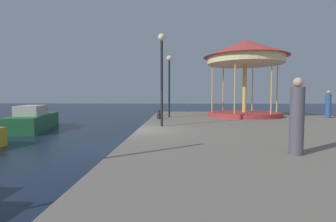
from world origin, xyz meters
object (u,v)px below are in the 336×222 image
object	(u,v)px
bollard_north	(159,116)
bollard_center	(159,113)
person_near_carousel	(328,105)
motorboat_green	(33,120)
carousel	(245,60)
lamp_post_near_edge	(162,64)
lamp_post_mid_promenade	(169,75)
person_by_the_water	(297,119)

from	to	relation	value
bollard_north	bollard_center	world-z (taller)	same
bollard_center	person_near_carousel	bearing A→B (deg)	-6.65
motorboat_green	carousel	bearing A→B (deg)	6.79
person_near_carousel	bollard_north	bearing A→B (deg)	-173.75
bollard_center	lamp_post_near_edge	bearing A→B (deg)	-84.52
lamp_post_near_edge	bollard_center	bearing A→B (deg)	95.48
lamp_post_mid_promenade	bollard_north	world-z (taller)	lamp_post_mid_promenade
lamp_post_mid_promenade	person_by_the_water	distance (m)	11.39
motorboat_green	person_near_carousel	distance (m)	19.73
lamp_post_near_edge	bollard_north	bearing A→B (deg)	96.46
lamp_post_mid_promenade	person_near_carousel	bearing A→B (deg)	-0.54
bollard_center	person_near_carousel	distance (m)	11.47
person_by_the_water	carousel	bearing A→B (deg)	81.09
bollard_center	person_by_the_water	distance (m)	12.66
lamp_post_near_edge	lamp_post_mid_promenade	bearing A→B (deg)	87.41
person_near_carousel	lamp_post_near_edge	bearing A→B (deg)	-156.04
person_near_carousel	person_by_the_water	size ratio (longest dim) A/B	0.95
motorboat_green	lamp_post_near_edge	world-z (taller)	lamp_post_near_edge
carousel	bollard_north	world-z (taller)	carousel
carousel	lamp_post_near_edge	world-z (taller)	carousel
lamp_post_near_edge	person_by_the_water	xyz separation A→B (m)	(3.74, -5.76, -2.11)
lamp_post_near_edge	lamp_post_mid_promenade	distance (m)	4.90
carousel	lamp_post_near_edge	size ratio (longest dim) A/B	1.32
motorboat_green	bollard_center	bearing A→B (deg)	13.02
lamp_post_near_edge	person_near_carousel	distance (m)	12.00
bollard_north	lamp_post_mid_promenade	bearing A→B (deg)	64.74
motorboat_green	person_by_the_water	bearing A→B (deg)	-38.20
bollard_north	person_by_the_water	xyz separation A→B (m)	(4.14, -9.32, 0.71)
person_near_carousel	lamp_post_mid_promenade	bearing A→B (deg)	179.46
lamp_post_near_edge	motorboat_green	bearing A→B (deg)	154.77
lamp_post_near_edge	person_near_carousel	size ratio (longest dim) A/B	2.42
bollard_north	carousel	bearing A→B (deg)	21.48
lamp_post_mid_promenade	bollard_center	world-z (taller)	lamp_post_mid_promenade
bollard_center	person_by_the_water	size ratio (longest dim) A/B	0.21
person_by_the_water	person_near_carousel	bearing A→B (deg)	56.25
lamp_post_near_edge	bollard_center	xyz separation A→B (m)	(-0.59, 6.12, -2.83)
motorboat_green	carousel	distance (m)	15.17
lamp_post_mid_promenade	bollard_north	size ratio (longest dim) A/B	10.47
carousel	person_by_the_water	distance (m)	12.22
carousel	person_near_carousel	size ratio (longest dim) A/B	3.21
lamp_post_mid_promenade	bollard_north	distance (m)	3.05
carousel	person_near_carousel	xyz separation A→B (m)	(5.22, -1.13, -3.17)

